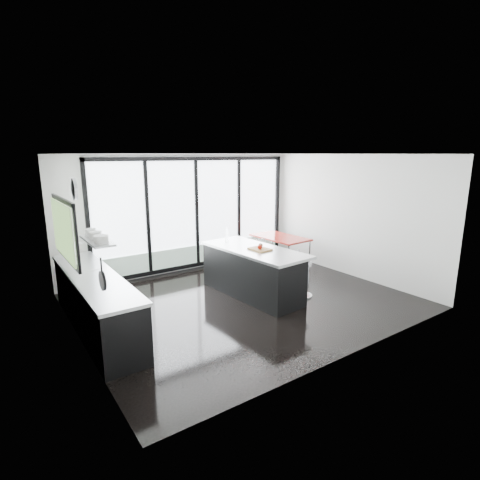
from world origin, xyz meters
TOP-DOWN VIEW (x-y plane):
  - floor at (0.00, 0.00)m, footprint 6.00×5.00m
  - ceiling at (0.00, 0.00)m, footprint 6.00×5.00m
  - wall_back at (0.27, 2.47)m, footprint 6.00×0.09m
  - wall_front at (0.00, -2.50)m, footprint 6.00×0.00m
  - wall_left at (-2.97, 0.27)m, footprint 0.26×5.00m
  - wall_right at (3.00, 0.00)m, footprint 0.00×5.00m
  - counter_cabinets at (-2.67, 0.40)m, footprint 0.69×3.24m
  - island at (0.31, 0.20)m, footprint 1.17×2.42m
  - bar_stool_near at (1.09, -0.44)m, footprint 0.58×0.58m
  - bar_stool_far at (1.03, 0.80)m, footprint 0.50×0.50m
  - red_table at (2.07, 1.37)m, footprint 0.91×1.50m

SIDE VIEW (x-z plane):
  - floor at x=0.00m, z-range 0.00..0.00m
  - bar_stool_near at x=1.09m, z-range 0.00..0.70m
  - bar_stool_far at x=1.03m, z-range 0.00..0.72m
  - red_table at x=2.07m, z-range 0.00..0.78m
  - counter_cabinets at x=-2.67m, z-range -0.22..1.14m
  - island at x=0.31m, z-range -0.14..1.11m
  - wall_back at x=0.27m, z-range -0.13..2.67m
  - wall_front at x=0.00m, z-range 0.00..2.80m
  - wall_right at x=3.00m, z-range 0.00..2.80m
  - wall_left at x=-2.97m, z-range 0.16..2.96m
  - ceiling at x=0.00m, z-range 2.80..2.80m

